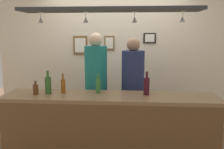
% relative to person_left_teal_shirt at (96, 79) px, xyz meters
% --- Properties ---
extents(back_wall, '(4.40, 0.06, 2.60)m').
position_rel_person_left_teal_shirt_xyz_m(back_wall, '(0.26, 0.84, 0.23)').
color(back_wall, beige).
rests_on(back_wall, ground_plane).
extents(bar_counter, '(2.70, 0.55, 0.98)m').
position_rel_person_left_teal_shirt_xyz_m(bar_counter, '(0.26, -0.76, -0.40)').
color(bar_counter, brown).
rests_on(bar_counter, ground_plane).
extents(overhead_glass_rack, '(2.20, 0.36, 0.04)m').
position_rel_person_left_teal_shirt_xyz_m(overhead_glass_rack, '(0.26, -0.56, 0.97)').
color(overhead_glass_rack, black).
extents(hanging_wineglass_far_left, '(0.07, 0.07, 0.13)m').
position_rel_person_left_teal_shirt_xyz_m(hanging_wineglass_far_left, '(-0.62, -0.52, 0.86)').
color(hanging_wineglass_far_left, silver).
rests_on(hanging_wineglass_far_left, overhead_glass_rack).
extents(hanging_wineglass_left, '(0.07, 0.07, 0.13)m').
position_rel_person_left_teal_shirt_xyz_m(hanging_wineglass_left, '(-0.05, -0.52, 0.86)').
color(hanging_wineglass_left, silver).
rests_on(hanging_wineglass_left, overhead_glass_rack).
extents(hanging_wineglass_center_left, '(0.07, 0.07, 0.13)m').
position_rel_person_left_teal_shirt_xyz_m(hanging_wineglass_center_left, '(0.56, -0.52, 0.86)').
color(hanging_wineglass_center_left, silver).
rests_on(hanging_wineglass_center_left, overhead_glass_rack).
extents(hanging_wineglass_center, '(0.07, 0.07, 0.13)m').
position_rel_person_left_teal_shirt_xyz_m(hanging_wineglass_center, '(1.13, -0.57, 0.86)').
color(hanging_wineglass_center, silver).
rests_on(hanging_wineglass_center, overhead_glass_rack).
extents(person_left_teal_shirt, '(0.34, 0.34, 1.77)m').
position_rel_person_left_teal_shirt_xyz_m(person_left_teal_shirt, '(0.00, 0.00, 0.00)').
color(person_left_teal_shirt, '#2D334C').
rests_on(person_left_teal_shirt, ground_plane).
extents(person_middle_navy_shirt, '(0.34, 0.34, 1.69)m').
position_rel_person_left_teal_shirt_xyz_m(person_middle_navy_shirt, '(0.56, 0.00, -0.05)').
color(person_middle_navy_shirt, '#2D334C').
rests_on(person_middle_navy_shirt, ground_plane).
extents(bottle_wine_dark_red, '(0.08, 0.08, 0.30)m').
position_rel_person_left_teal_shirt_xyz_m(bottle_wine_dark_red, '(0.73, -0.55, 0.03)').
color(bottle_wine_dark_red, '#380F19').
rests_on(bottle_wine_dark_red, bar_counter).
extents(bottle_champagne_green, '(0.08, 0.08, 0.30)m').
position_rel_person_left_teal_shirt_xyz_m(bottle_champagne_green, '(-0.54, -0.58, 0.03)').
color(bottle_champagne_green, '#2D5623').
rests_on(bottle_champagne_green, bar_counter).
extents(bottle_beer_amber_tall, '(0.06, 0.06, 0.26)m').
position_rel_person_left_teal_shirt_xyz_m(bottle_beer_amber_tall, '(-0.36, -0.54, 0.01)').
color(bottle_beer_amber_tall, brown).
rests_on(bottle_beer_amber_tall, bar_counter).
extents(bottle_beer_green_import, '(0.06, 0.06, 0.26)m').
position_rel_person_left_teal_shirt_xyz_m(bottle_beer_green_import, '(0.10, -0.50, 0.01)').
color(bottle_beer_green_import, '#336B2D').
rests_on(bottle_beer_green_import, bar_counter).
extents(bottle_beer_brown_stubby, '(0.07, 0.07, 0.18)m').
position_rel_person_left_teal_shirt_xyz_m(bottle_beer_brown_stubby, '(-0.69, -0.65, -0.02)').
color(bottle_beer_brown_stubby, '#512D14').
rests_on(bottle_beer_brown_stubby, bar_counter).
extents(picture_frame_crest, '(0.18, 0.02, 0.26)m').
position_rel_person_left_teal_shirt_xyz_m(picture_frame_crest, '(0.14, 0.80, 0.51)').
color(picture_frame_crest, brown).
rests_on(picture_frame_crest, back_wall).
extents(picture_frame_upper_small, '(0.22, 0.02, 0.18)m').
position_rel_person_left_teal_shirt_xyz_m(picture_frame_upper_small, '(0.86, 0.80, 0.60)').
color(picture_frame_upper_small, black).
rests_on(picture_frame_upper_small, back_wall).
extents(picture_frame_caricature, '(0.26, 0.02, 0.34)m').
position_rel_person_left_teal_shirt_xyz_m(picture_frame_caricature, '(-0.40, 0.80, 0.47)').
color(picture_frame_caricature, brown).
rests_on(picture_frame_caricature, back_wall).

